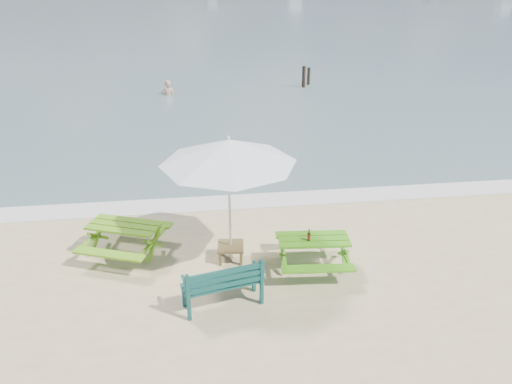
{
  "coord_description": "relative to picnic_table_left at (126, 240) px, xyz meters",
  "views": [
    {
      "loc": [
        -0.85,
        -7.34,
        5.78
      ],
      "look_at": [
        0.51,
        3.0,
        1.0
      ],
      "focal_mm": 35.0,
      "sensor_mm": 36.0,
      "label": 1
    }
  ],
  "objects": [
    {
      "name": "sea",
      "position": [
        2.43,
        82.69,
        -0.34
      ],
      "size": [
        300.0,
        300.0,
        0.0
      ],
      "primitive_type": "plane",
      "color": "slate",
      "rests_on": "ground"
    },
    {
      "name": "patio_umbrella",
      "position": [
        2.23,
        -0.53,
        2.11
      ],
      "size": [
        3.0,
        3.0,
        2.71
      ],
      "color": "silver",
      "rests_on": "ground"
    },
    {
      "name": "swimmer",
      "position": [
        0.48,
        14.66,
        -0.53
      ],
      "size": [
        0.65,
        0.43,
        1.77
      ],
      "color": "tan",
      "rests_on": "ground"
    },
    {
      "name": "foam_strip",
      "position": [
        2.43,
        2.29,
        -0.34
      ],
      "size": [
        22.0,
        0.9,
        0.01
      ],
      "primitive_type": "cube",
      "color": "silver",
      "rests_on": "ground"
    },
    {
      "name": "side_table",
      "position": [
        2.23,
        -0.53,
        -0.16
      ],
      "size": [
        0.6,
        0.6,
        0.36
      ],
      "color": "brown",
      "rests_on": "ground"
    },
    {
      "name": "mooring_pilings",
      "position": [
        7.49,
        15.61,
        0.05
      ],
      "size": [
        0.57,
        0.77,
        1.29
      ],
      "color": "black",
      "rests_on": "ground"
    },
    {
      "name": "beer_bottle",
      "position": [
        3.78,
        -1.1,
        0.42
      ],
      "size": [
        0.07,
        0.07,
        0.26
      ],
      "color": "brown",
      "rests_on": "picnic_table_right"
    },
    {
      "name": "picnic_table_right",
      "position": [
        3.9,
        -1.04,
        -0.02
      ],
      "size": [
        1.56,
        1.71,
        0.69
      ],
      "color": "#449416",
      "rests_on": "ground"
    },
    {
      "name": "picnic_table_left",
      "position": [
        0.0,
        0.0,
        0.0
      ],
      "size": [
        2.03,
        2.13,
        0.73
      ],
      "color": "#5F9A17",
      "rests_on": "ground"
    },
    {
      "name": "park_bench",
      "position": [
        1.96,
        -2.06,
        -0.07
      ],
      "size": [
        1.54,
        0.8,
        0.91
      ],
      "color": "#0E3D3A",
      "rests_on": "ground"
    }
  ]
}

